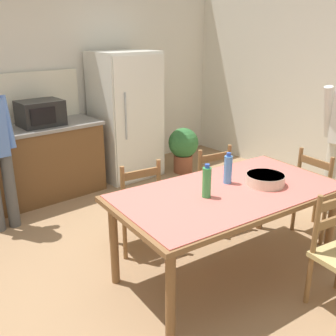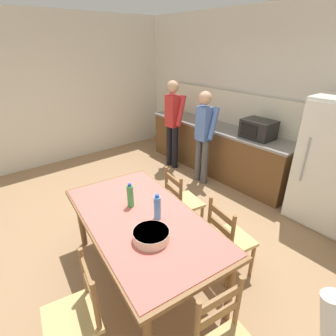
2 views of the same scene
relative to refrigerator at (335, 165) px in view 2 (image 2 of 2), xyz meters
name	(u,v)px [view 2 (image 2 of 2)]	position (x,y,z in m)	size (l,w,h in m)	color
ground_plane	(145,236)	(-1.30, -2.19, -0.87)	(8.32, 8.32, 0.00)	#9E7A56
wall_back	(273,101)	(-1.30, 0.47, 0.58)	(6.52, 0.12, 2.90)	silver
wall_left	(49,92)	(-4.56, -2.19, 0.58)	(0.12, 5.20, 2.90)	silver
kitchen_counter	(216,149)	(-2.09, 0.04, -0.41)	(3.13, 0.66, 0.92)	brown
counter_splashback	(230,108)	(-2.08, 0.35, 0.35)	(3.09, 0.03, 0.60)	#EFE8CB
refrigerator	(335,165)	(0.00, 0.00, 0.00)	(0.84, 0.73, 1.75)	silver
microwave	(258,129)	(-1.22, 0.02, 0.20)	(0.50, 0.39, 0.30)	black
dining_table	(142,224)	(-0.76, -2.57, -0.17)	(2.01, 1.23, 0.78)	brown
bottle_near_centre	(130,196)	(-1.00, -2.55, 0.03)	(0.07, 0.07, 0.27)	green
bottle_off_centre	(157,207)	(-0.65, -2.46, 0.03)	(0.07, 0.07, 0.27)	#4C8ED6
serving_bowl	(151,235)	(-0.44, -2.69, -0.04)	(0.32, 0.32, 0.09)	beige
chair_side_near_right	(76,316)	(-0.42, -3.42, -0.43)	(0.48, 0.47, 0.91)	olive
chair_side_far_right	(228,239)	(-0.25, -1.82, -0.43)	(0.49, 0.47, 0.91)	olive
chair_side_far_left	(182,202)	(-1.10, -1.73, -0.43)	(0.48, 0.47, 0.91)	olive
person_at_sink	(173,121)	(-2.78, -0.48, 0.09)	(0.43, 0.30, 1.72)	black
person_at_counter	(203,134)	(-1.93, -0.50, 0.05)	(0.41, 0.28, 1.64)	#4C4C4C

